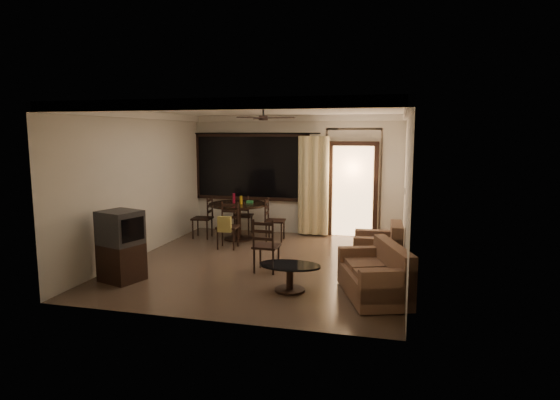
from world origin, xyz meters
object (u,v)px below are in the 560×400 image
(coffee_table, at_px, (290,273))
(side_chair, at_px, (266,256))
(dining_table, at_px, (238,211))
(dining_chair_east, at_px, (275,228))
(armchair, at_px, (381,251))
(tv_cabinet, at_px, (121,246))
(sofa, at_px, (377,277))
(dining_chair_west, at_px, (203,226))
(dining_chair_north, at_px, (243,223))
(dining_chair_south, at_px, (228,234))

(coffee_table, xyz_separation_m, side_chair, (-0.62, 0.88, 0.00))
(dining_table, xyz_separation_m, dining_chair_east, (0.83, 0.06, -0.36))
(armchair, relative_size, side_chair, 0.90)
(dining_table, distance_m, tv_cabinet, 3.42)
(sofa, relative_size, armchair, 1.87)
(side_chair, bearing_deg, dining_table, -58.59)
(dining_chair_east, height_order, coffee_table, dining_chair_east)
(dining_chair_east, xyz_separation_m, side_chair, (0.47, -2.33, -0.00))
(side_chair, bearing_deg, dining_chair_west, -44.31)
(dining_chair_west, bearing_deg, sofa, 48.87)
(dining_chair_north, distance_m, armchair, 3.95)
(coffee_table, bearing_deg, dining_chair_east, 108.67)
(side_chair, bearing_deg, armchair, -161.86)
(dining_chair_north, height_order, side_chair, dining_chair_north)
(dining_chair_south, bearing_deg, dining_table, 89.91)
(dining_table, xyz_separation_m, sofa, (3.22, -3.10, -0.34))
(tv_cabinet, height_order, coffee_table, tv_cabinet)
(tv_cabinet, distance_m, coffee_table, 2.78)
(dining_chair_north, height_order, tv_cabinet, tv_cabinet)
(dining_chair_south, xyz_separation_m, sofa, (3.15, -2.24, -0.00))
(dining_chair_north, height_order, sofa, dining_chair_north)
(dining_chair_south, xyz_separation_m, side_chair, (1.24, -1.41, -0.02))
(sofa, relative_size, coffee_table, 1.69)
(dining_table, height_order, dining_chair_east, dining_table)
(dining_chair_south, relative_size, coffee_table, 1.01)
(sofa, height_order, armchair, armchair)
(tv_cabinet, bearing_deg, dining_chair_south, 87.53)
(coffee_table, bearing_deg, side_chair, 125.13)
(sofa, distance_m, armchair, 1.40)
(dining_chair_south, height_order, side_chair, dining_chair_south)
(dining_chair_west, bearing_deg, dining_chair_east, 90.00)
(dining_chair_south, xyz_separation_m, armchair, (3.15, -0.84, 0.04))
(dining_chair_south, xyz_separation_m, coffee_table, (1.85, -2.29, -0.03))
(dining_table, bearing_deg, coffee_table, -58.65)
(dining_chair_west, bearing_deg, side_chair, 39.78)
(tv_cabinet, height_order, side_chair, tv_cabinet)
(dining_chair_east, xyz_separation_m, coffee_table, (1.08, -3.21, -0.01))
(tv_cabinet, bearing_deg, side_chair, 43.86)
(dining_table, distance_m, armchair, 3.65)
(dining_chair_west, relative_size, dining_chair_east, 1.00)
(dining_chair_east, height_order, sofa, dining_chair_east)
(dining_table, xyz_separation_m, dining_chair_south, (0.06, -0.86, -0.34))
(dining_table, bearing_deg, dining_chair_west, -175.63)
(dining_table, height_order, armchair, dining_table)
(dining_table, distance_m, dining_chair_east, 0.91)
(dining_chair_west, distance_m, dining_chair_north, 0.97)
(tv_cabinet, xyz_separation_m, armchair, (4.06, 1.62, -0.24))
(dining_chair_east, bearing_deg, dining_chair_south, 135.70)
(dining_chair_south, relative_size, armchair, 1.11)
(dining_chair_south, distance_m, coffee_table, 2.95)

